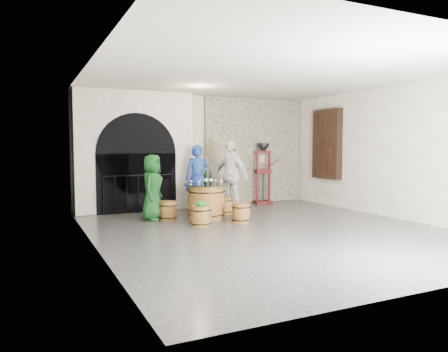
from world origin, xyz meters
name	(u,v)px	position (x,y,z in m)	size (l,w,h in m)	color
ground	(270,230)	(0.00, 0.00, 0.00)	(8.00, 8.00, 0.00)	#2B2B2D
wall_back	(198,151)	(0.00, 4.00, 1.60)	(8.00, 8.00, 0.00)	silver
wall_front	(446,158)	(0.00, -4.00, 1.60)	(8.00, 8.00, 0.00)	silver
wall_left	(93,154)	(-3.50, 0.00, 1.60)	(8.00, 8.00, 0.00)	silver
wall_right	(395,152)	(3.50, 0.00, 1.60)	(8.00, 8.00, 0.00)	silver
ceiling	(271,74)	(0.00, 0.00, 3.20)	(8.00, 8.00, 0.00)	beige
stone_facing_panel	(253,151)	(1.80, 3.94, 1.60)	(3.20, 0.12, 3.18)	#A9A086
arched_opening	(135,152)	(-1.90, 3.74, 1.58)	(3.10, 0.60, 3.19)	silver
shuttered_window	(327,144)	(3.38, 2.40, 1.80)	(0.23, 1.10, 2.00)	black
barrel_table	(207,202)	(-0.66, 1.80, 0.41)	(1.09, 1.09, 0.84)	olive
barrel_stool_left	(168,211)	(-1.53, 2.08, 0.22)	(0.45, 0.45, 0.45)	olive
barrel_stool_far	(200,205)	(-0.46, 2.69, 0.22)	(0.45, 0.45, 0.45)	olive
barrel_stool_right	(224,205)	(0.08, 2.34, 0.22)	(0.45, 0.45, 0.45)	olive
barrel_stool_near_right	(241,213)	(-0.12, 1.06, 0.22)	(0.45, 0.45, 0.45)	olive
barrel_stool_near_left	(201,216)	(-1.13, 1.02, 0.22)	(0.45, 0.45, 0.45)	olive
green_cap	(201,204)	(-1.12, 1.01, 0.49)	(0.26, 0.21, 0.12)	#0B7B28
person_green	(152,187)	(-1.87, 2.19, 0.77)	(0.76, 0.49, 1.55)	#113D17
person_blue	(198,178)	(-0.40, 3.00, 0.89)	(0.65, 0.43, 1.78)	navy
person_white	(231,176)	(0.36, 2.56, 0.95)	(1.11, 0.46, 1.90)	white
wine_bottle_left	(206,179)	(-0.65, 1.84, 0.97)	(0.08, 0.08, 0.32)	black
wine_bottle_center	(211,179)	(-0.55, 1.79, 0.97)	(0.08, 0.08, 0.32)	black
wine_bottle_right	(205,178)	(-0.64, 1.90, 0.97)	(0.08, 0.08, 0.32)	black
tasting_glass_a	(199,183)	(-0.93, 1.61, 0.89)	(0.05, 0.05, 0.10)	#C66626
tasting_glass_b	(215,181)	(-0.39, 1.89, 0.89)	(0.05, 0.05, 0.10)	#C66626
tasting_glass_c	(200,181)	(-0.70, 2.10, 0.89)	(0.05, 0.05, 0.10)	#C66626
tasting_glass_d	(211,181)	(-0.42, 2.08, 0.89)	(0.05, 0.05, 0.10)	#C66626
tasting_glass_e	(221,182)	(-0.36, 1.60, 0.89)	(0.05, 0.05, 0.10)	#C66626
tasting_glass_f	(191,182)	(-0.99, 1.93, 0.89)	(0.05, 0.05, 0.10)	#C66626
side_barrel	(212,198)	(0.09, 3.15, 0.32)	(0.49, 0.49, 0.64)	olive
corking_press	(263,169)	(1.93, 3.55, 1.06)	(0.77, 0.50, 1.83)	#450E0B
control_box	(261,159)	(2.05, 3.86, 1.35)	(0.18, 0.10, 0.22)	silver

